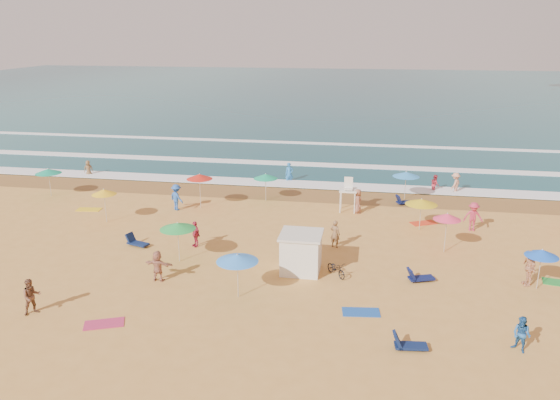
# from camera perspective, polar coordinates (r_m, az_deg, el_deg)

# --- Properties ---
(ground) EXTENTS (220.00, 220.00, 0.00)m
(ground) POSITION_cam_1_polar(r_m,az_deg,el_deg) (31.19, -2.24, -5.87)
(ground) COLOR gold
(ground) RESTS_ON ground
(ocean) EXTENTS (220.00, 140.00, 0.18)m
(ocean) POSITION_cam_1_polar(r_m,az_deg,el_deg) (112.84, 6.77, 11.04)
(ocean) COLOR #0C4756
(ocean) RESTS_ON ground
(wet_sand) EXTENTS (220.00, 220.00, 0.00)m
(wet_sand) POSITION_cam_1_polar(r_m,az_deg,el_deg) (42.77, 1.22, 0.67)
(wet_sand) COLOR olive
(wet_sand) RESTS_ON ground
(surf_foam) EXTENTS (200.00, 18.70, 0.05)m
(surf_foam) POSITION_cam_1_polar(r_m,az_deg,el_deg) (51.17, 2.71, 3.58)
(surf_foam) COLOR white
(surf_foam) RESTS_ON ground
(cabana) EXTENTS (2.00, 2.00, 2.00)m
(cabana) POSITION_cam_1_polar(r_m,az_deg,el_deg) (28.99, 2.21, -5.60)
(cabana) COLOR white
(cabana) RESTS_ON ground
(cabana_roof) EXTENTS (2.20, 2.20, 0.12)m
(cabana_roof) POSITION_cam_1_polar(r_m,az_deg,el_deg) (28.59, 2.23, -3.64)
(cabana_roof) COLOR silver
(cabana_roof) RESTS_ON cabana
(bicycle) EXTENTS (1.36, 1.51, 0.79)m
(bicycle) POSITION_cam_1_polar(r_m,az_deg,el_deg) (28.79, 5.89, -7.16)
(bicycle) COLOR black
(bicycle) RESTS_ON ground
(lifeguard_stand) EXTENTS (1.20, 1.20, 2.10)m
(lifeguard_stand) POSITION_cam_1_polar(r_m,az_deg,el_deg) (38.66, 7.12, 0.33)
(lifeguard_stand) COLOR white
(lifeguard_stand) RESTS_ON ground
(beach_umbrellas) EXTENTS (50.80, 29.16, 0.82)m
(beach_umbrellas) POSITION_cam_1_polar(r_m,az_deg,el_deg) (31.50, 0.91, -1.58)
(beach_umbrellas) COLOR #FD387B
(beach_umbrellas) RESTS_ON ground
(loungers) EXTENTS (58.78, 22.80, 0.34)m
(loungers) POSITION_cam_1_polar(r_m,az_deg,el_deg) (28.42, 7.96, -8.09)
(loungers) COLOR #0E1147
(loungers) RESTS_ON ground
(towels) EXTENTS (45.13, 19.94, 0.03)m
(towels) POSITION_cam_1_polar(r_m,az_deg,el_deg) (29.05, -3.68, -7.70)
(towels) COLOR red
(towels) RESTS_ON ground
(beachgoers) EXTENTS (39.80, 25.11, 2.15)m
(beachgoers) POSITION_cam_1_polar(r_m,az_deg,el_deg) (34.78, 4.08, -1.96)
(beachgoers) COLOR #2978C1
(beachgoers) RESTS_ON ground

